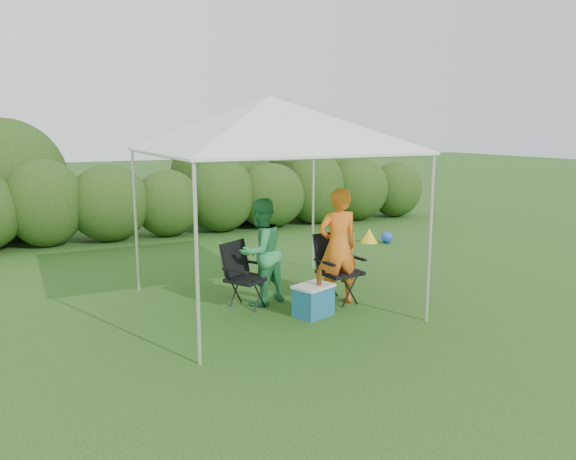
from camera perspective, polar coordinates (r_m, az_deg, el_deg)
name	(u,v)px	position (r m, az deg, el deg)	size (l,w,h in m)	color
ground	(286,315)	(7.47, -0.17, -8.60)	(70.00, 70.00, 0.00)	#2D5B1C
hedge	(167,200)	(12.82, -12.15, 3.01)	(14.08, 1.53, 1.80)	#2C4D18
canopy	(269,125)	(7.51, -1.90, 10.65)	(3.10, 3.10, 2.83)	silver
chair_right	(336,263)	(7.96, 4.92, -3.35)	(0.64, 0.60, 0.96)	black
chair_left	(242,270)	(7.70, -4.68, -4.10)	(0.69, 0.68, 0.89)	black
man	(338,246)	(7.77, 5.08, -1.67)	(0.59, 0.39, 1.62)	orange
woman	(261,252)	(7.74, -2.76, -2.21)	(0.72, 0.56, 1.48)	#339C57
cooler	(313,300)	(7.37, 2.59, -7.14)	(0.59, 0.51, 0.42)	#1F6590
bottle	(319,275)	(7.27, 3.18, -4.63)	(0.07, 0.07, 0.26)	#592D0C
lawn_toy	(374,236)	(12.05, 8.69, -0.61)	(0.61, 0.51, 0.31)	yellow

